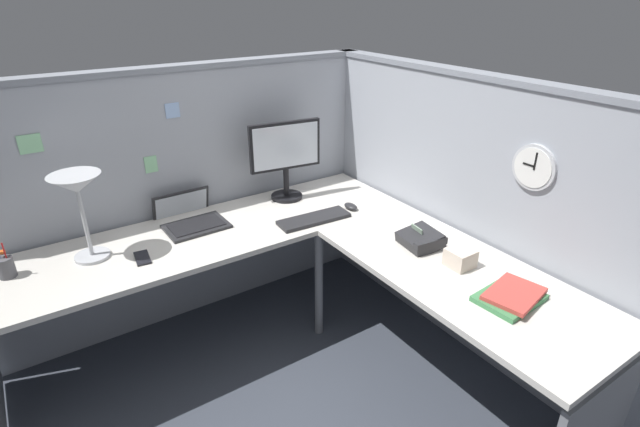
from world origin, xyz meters
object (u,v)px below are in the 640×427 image
object	(u,v)px
tissue_box	(460,258)
cell_phone	(142,258)
office_phone	(421,240)
book_stack	(511,296)
wall_clock	(535,167)
laptop	(190,218)
pen_cup	(6,267)
monitor	(286,155)
keyboard	(314,219)
desk_lamp_dome	(77,191)
computer_mouse	(351,206)

from	to	relation	value
tissue_box	cell_phone	bearing A→B (deg)	143.67
cell_phone	office_phone	size ratio (longest dim) A/B	0.63
book_stack	wall_clock	world-z (taller)	wall_clock
laptop	pen_cup	xyz separation A→B (m)	(-0.92, -0.09, 0.03)
monitor	keyboard	bearing A→B (deg)	-95.59
desk_lamp_dome	laptop	bearing A→B (deg)	12.22
cell_phone	computer_mouse	bearing A→B (deg)	1.71
desk_lamp_dome	tissue_box	bearing A→B (deg)	-36.46
cell_phone	book_stack	size ratio (longest dim) A/B	0.47
desk_lamp_dome	book_stack	xyz separation A→B (m)	(1.44, -1.41, -0.34)
keyboard	book_stack	world-z (taller)	book_stack
laptop	desk_lamp_dome	xyz separation A→B (m)	(-0.55, -0.12, 0.34)
tissue_box	keyboard	bearing A→B (deg)	111.10
book_stack	computer_mouse	bearing A→B (deg)	90.24
laptop	desk_lamp_dome	size ratio (longest dim) A/B	0.87
computer_mouse	desk_lamp_dome	size ratio (longest dim) A/B	0.23
monitor	pen_cup	distance (m)	1.58
keyboard	cell_phone	xyz separation A→B (m)	(-0.95, 0.12, -0.01)
laptop	book_stack	size ratio (longest dim) A/B	1.25
laptop	cell_phone	size ratio (longest dim) A/B	2.69
office_phone	tissue_box	world-z (taller)	office_phone
keyboard	office_phone	bearing A→B (deg)	-58.50
pen_cup	cell_phone	xyz separation A→B (m)	(0.57, -0.19, -0.05)
desk_lamp_dome	cell_phone	bearing A→B (deg)	-37.23
office_phone	book_stack	size ratio (longest dim) A/B	0.74
keyboard	desk_lamp_dome	distance (m)	1.24
laptop	desk_lamp_dome	world-z (taller)	desk_lamp_dome
monitor	laptop	xyz separation A→B (m)	(-0.64, 0.01, -0.27)
cell_phone	book_stack	xyz separation A→B (m)	(1.24, -1.25, 0.02)
pen_cup	cell_phone	distance (m)	0.60
monitor	office_phone	world-z (taller)	monitor
laptop	desk_lamp_dome	distance (m)	0.66
keyboard	wall_clock	size ratio (longest dim) A/B	1.95
desk_lamp_dome	pen_cup	world-z (taller)	desk_lamp_dome
desk_lamp_dome	cell_phone	xyz separation A→B (m)	(0.20, -0.16, -0.36)
monitor	keyboard	world-z (taller)	monitor
keyboard	tissue_box	distance (m)	0.88
monitor	pen_cup	xyz separation A→B (m)	(-1.56, -0.08, -0.24)
pen_cup	wall_clock	xyz separation A→B (m)	(2.15, -1.22, 0.43)
computer_mouse	wall_clock	size ratio (longest dim) A/B	0.47
office_phone	book_stack	bearing A→B (deg)	-91.88
desk_lamp_dome	cell_phone	size ratio (longest dim) A/B	3.09
laptop	computer_mouse	distance (m)	0.96
cell_phone	monitor	bearing A→B (deg)	21.40
pen_cup	office_phone	distance (m)	2.02
office_phone	tissue_box	size ratio (longest dim) A/B	1.91
pen_cup	book_stack	xyz separation A→B (m)	(1.81, -1.44, -0.03)
office_phone	wall_clock	world-z (taller)	wall_clock
computer_mouse	wall_clock	xyz separation A→B (m)	(0.35, -0.93, 0.46)
desk_lamp_dome	tissue_box	xyz separation A→B (m)	(1.47, -1.09, -0.32)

